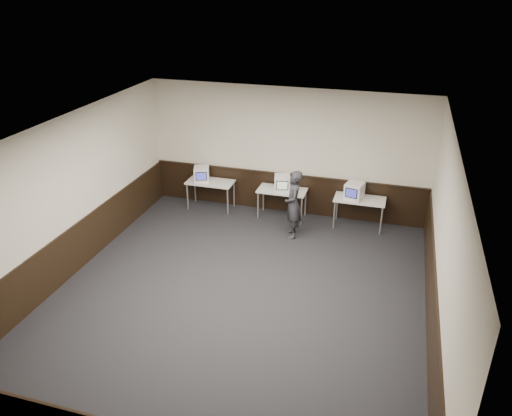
% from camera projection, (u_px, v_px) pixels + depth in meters
% --- Properties ---
extents(floor, '(8.00, 8.00, 0.00)m').
position_uv_depth(floor, '(237.00, 297.00, 9.52)').
color(floor, black).
rests_on(floor, ground).
extents(ceiling, '(8.00, 8.00, 0.00)m').
position_uv_depth(ceiling, '(234.00, 136.00, 8.15)').
color(ceiling, white).
rests_on(ceiling, back_wall).
extents(back_wall, '(7.00, 0.00, 7.00)m').
position_uv_depth(back_wall, '(287.00, 152.00, 12.30)').
color(back_wall, beige).
rests_on(back_wall, ground).
extents(front_wall, '(7.00, 0.00, 7.00)m').
position_uv_depth(front_wall, '(118.00, 386.00, 5.37)').
color(front_wall, beige).
rests_on(front_wall, ground).
extents(left_wall, '(0.00, 8.00, 8.00)m').
position_uv_depth(left_wall, '(65.00, 200.00, 9.73)').
color(left_wall, beige).
rests_on(left_wall, ground).
extents(right_wall, '(0.00, 8.00, 8.00)m').
position_uv_depth(right_wall, '(443.00, 251.00, 7.94)').
color(right_wall, beige).
rests_on(right_wall, ground).
extents(wainscot_back, '(6.98, 0.04, 1.00)m').
position_uv_depth(wainscot_back, '(285.00, 193.00, 12.75)').
color(wainscot_back, black).
rests_on(wainscot_back, back_wall).
extents(wainscot_left, '(0.04, 7.98, 1.00)m').
position_uv_depth(wainscot_left, '(75.00, 249.00, 10.19)').
color(wainscot_left, black).
rests_on(wainscot_left, left_wall).
extents(wainscot_right, '(0.04, 7.98, 1.00)m').
position_uv_depth(wainscot_right, '(432.00, 307.00, 8.42)').
color(wainscot_right, black).
rests_on(wainscot_right, right_wall).
extents(wainscot_rail, '(6.98, 0.06, 0.04)m').
position_uv_depth(wainscot_rail, '(286.00, 174.00, 12.51)').
color(wainscot_rail, black).
rests_on(wainscot_rail, wainscot_back).
extents(desk_left, '(1.20, 0.60, 0.75)m').
position_uv_depth(desk_left, '(210.00, 184.00, 12.83)').
color(desk_left, silver).
rests_on(desk_left, ground).
extents(desk_center, '(1.20, 0.60, 0.75)m').
position_uv_depth(desk_center, '(282.00, 192.00, 12.35)').
color(desk_center, silver).
rests_on(desk_center, ground).
extents(desk_right, '(1.20, 0.60, 0.75)m').
position_uv_depth(desk_right, '(360.00, 201.00, 11.87)').
color(desk_right, silver).
rests_on(desk_right, ground).
extents(emac_left, '(0.49, 0.50, 0.38)m').
position_uv_depth(emac_left, '(202.00, 174.00, 12.75)').
color(emac_left, white).
rests_on(emac_left, desk_left).
extents(emac_center, '(0.47, 0.48, 0.38)m').
position_uv_depth(emac_center, '(282.00, 183.00, 12.20)').
color(emac_center, white).
rests_on(emac_center, desk_center).
extents(emac_right, '(0.48, 0.50, 0.40)m').
position_uv_depth(emac_right, '(354.00, 191.00, 11.75)').
color(emac_right, white).
rests_on(emac_right, desk_right).
extents(person, '(0.53, 0.67, 1.62)m').
position_uv_depth(person, '(293.00, 205.00, 11.39)').
color(person, '#28282E').
rests_on(person, ground).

